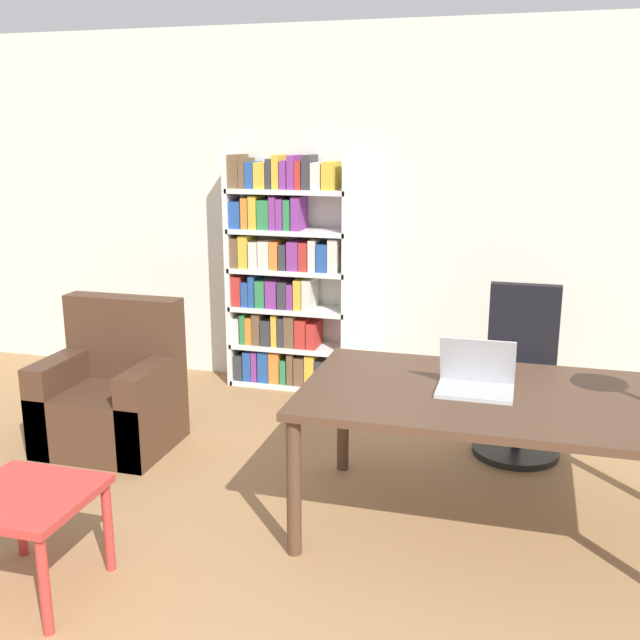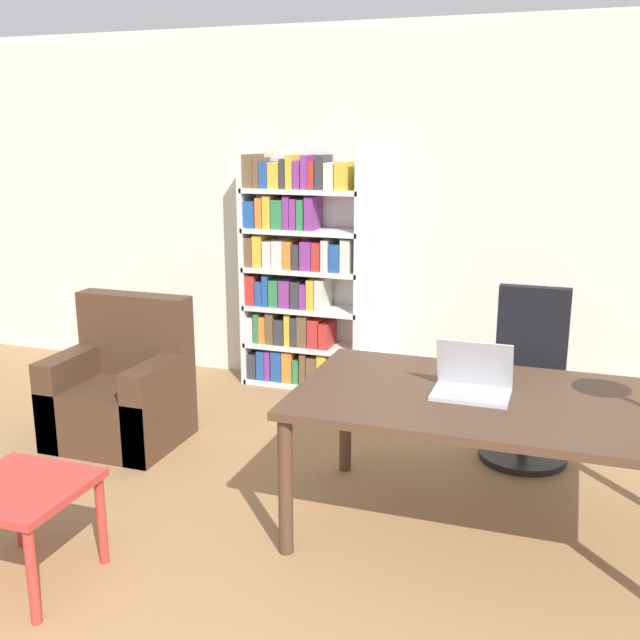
% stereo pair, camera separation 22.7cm
% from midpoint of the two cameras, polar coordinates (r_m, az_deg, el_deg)
% --- Properties ---
extents(wall_back, '(8.00, 0.06, 2.70)m').
position_cam_midpoint_polar(wall_back, '(5.60, 4.68, 8.10)').
color(wall_back, silver).
rests_on(wall_back, ground_plane).
extents(desk, '(1.87, 1.07, 0.72)m').
position_cam_midpoint_polar(desk, '(3.70, 11.52, -6.56)').
color(desk, '#4C3323').
rests_on(desk, ground_plane).
extents(laptop, '(0.36, 0.26, 0.26)m').
position_cam_midpoint_polar(laptop, '(3.67, 10.05, -4.54)').
color(laptop, '#B2B2B7').
rests_on(laptop, desk).
extents(office_chair, '(0.53, 0.53, 1.04)m').
position_cam_midpoint_polar(office_chair, '(4.74, 13.67, -4.48)').
color(office_chair, black).
rests_on(office_chair, ground_plane).
extents(side_table_blue, '(0.53, 0.54, 0.46)m').
position_cam_midpoint_polar(side_table_blue, '(3.53, -23.21, -13.14)').
color(side_table_blue, '#B2332D').
rests_on(side_table_blue, ground_plane).
extents(armchair, '(0.78, 0.65, 0.92)m').
position_cam_midpoint_polar(armchair, '(4.94, -16.84, -5.80)').
color(armchair, '#472D1E').
rests_on(armchair, ground_plane).
extents(bookshelf, '(0.95, 0.28, 1.79)m').
position_cam_midpoint_polar(bookshelf, '(5.70, -4.00, 3.35)').
color(bookshelf, white).
rests_on(bookshelf, ground_plane).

